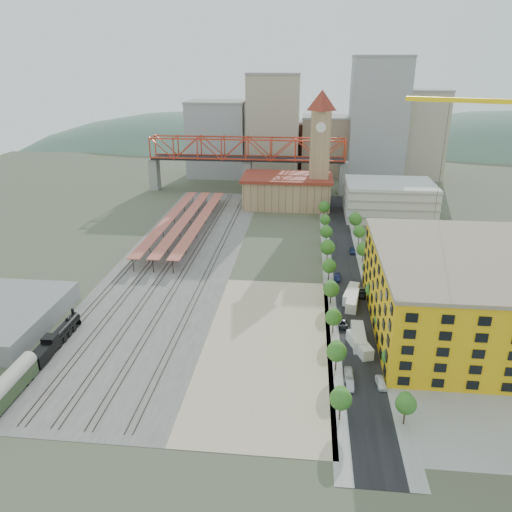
# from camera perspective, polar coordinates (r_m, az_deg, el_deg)

# --- Properties ---
(ground) EXTENTS (400.00, 400.00, 0.00)m
(ground) POSITION_cam_1_polar(r_m,az_deg,el_deg) (139.91, 4.04, -3.40)
(ground) COLOR #474C38
(ground) RESTS_ON ground
(ballast_strip) EXTENTS (36.00, 165.00, 0.06)m
(ballast_strip) POSITION_cam_1_polar(r_m,az_deg,el_deg) (160.78, -8.65, -0.18)
(ballast_strip) COLOR #605E59
(ballast_strip) RESTS_ON ground
(dirt_lot) EXTENTS (28.00, 67.00, 0.06)m
(dirt_lot) POSITION_cam_1_polar(r_m,az_deg,el_deg) (112.31, 1.35, -10.06)
(dirt_lot) COLOR tan
(dirt_lot) RESTS_ON ground
(street_asphalt) EXTENTS (12.00, 170.00, 0.06)m
(street_asphalt) POSITION_cam_1_polar(r_m,az_deg,el_deg) (154.13, 10.20, -1.26)
(street_asphalt) COLOR black
(street_asphalt) RESTS_ON ground
(sidewalk_west) EXTENTS (3.00, 170.00, 0.04)m
(sidewalk_west) POSITION_cam_1_polar(r_m,az_deg,el_deg) (153.78, 8.16, -1.19)
(sidewalk_west) COLOR gray
(sidewalk_west) RESTS_ON ground
(sidewalk_east) EXTENTS (3.00, 170.00, 0.04)m
(sidewalk_east) POSITION_cam_1_polar(r_m,az_deg,el_deg) (154.68, 12.23, -1.34)
(sidewalk_east) COLOR gray
(sidewalk_east) RESTS_ON ground
(construction_pad) EXTENTS (50.00, 90.00, 0.06)m
(construction_pad) POSITION_cam_1_polar(r_m,az_deg,el_deg) (128.95, 24.27, -7.70)
(construction_pad) COLOR gray
(construction_pad) RESTS_ON ground
(rail_tracks) EXTENTS (26.56, 160.00, 0.18)m
(rail_tracks) POSITION_cam_1_polar(r_m,az_deg,el_deg) (161.19, -9.27, -0.12)
(rail_tracks) COLOR #382B23
(rail_tracks) RESTS_ON ground
(platform_canopies) EXTENTS (16.00, 80.00, 4.12)m
(platform_canopies) POSITION_cam_1_polar(r_m,az_deg,el_deg) (185.78, -8.16, 4.14)
(platform_canopies) COLOR #BD5B48
(platform_canopies) RESTS_ON ground
(station_hall) EXTENTS (38.00, 24.00, 13.10)m
(station_hall) POSITION_cam_1_polar(r_m,az_deg,el_deg) (215.47, 3.57, 7.48)
(station_hall) COLOR tan
(station_hall) RESTS_ON ground
(clock_tower) EXTENTS (12.00, 12.00, 52.00)m
(clock_tower) POSITION_cam_1_polar(r_m,az_deg,el_deg) (209.12, 7.34, 13.07)
(clock_tower) COLOR tan
(clock_tower) RESTS_ON ground
(parking_garage) EXTENTS (34.00, 26.00, 14.00)m
(parking_garage) POSITION_cam_1_polar(r_m,az_deg,el_deg) (206.22, 14.94, 6.24)
(parking_garage) COLOR silver
(parking_garage) RESTS_ON ground
(truss_bridge) EXTENTS (94.00, 9.60, 25.60)m
(truss_bridge) POSITION_cam_1_polar(r_m,az_deg,el_deg) (237.00, -1.04, 11.82)
(truss_bridge) COLOR gray
(truss_bridge) RESTS_ON ground
(construction_building) EXTENTS (44.60, 50.60, 18.80)m
(construction_building) POSITION_cam_1_polar(r_m,az_deg,el_deg) (123.98, 23.61, -3.90)
(construction_building) COLOR gold
(construction_building) RESTS_ON ground
(warehouse) EXTENTS (22.00, 32.00, 5.00)m
(warehouse) POSITION_cam_1_polar(r_m,az_deg,el_deg) (131.77, -26.73, -6.29)
(warehouse) COLOR gray
(warehouse) RESTS_ON ground
(street_trees) EXTENTS (15.40, 124.40, 8.00)m
(street_trees) POSITION_cam_1_polar(r_m,az_deg,el_deg) (144.99, 10.45, -2.80)
(street_trees) COLOR #376F21
(street_trees) RESTS_ON ground
(skyline) EXTENTS (133.00, 46.00, 60.00)m
(skyline) POSITION_cam_1_polar(r_m,az_deg,el_deg) (271.64, 6.95, 13.76)
(skyline) COLOR #9EA0A3
(skyline) RESTS_ON ground
(distant_hills) EXTENTS (647.00, 264.00, 227.00)m
(distant_hills) POSITION_cam_1_polar(r_m,az_deg,el_deg) (413.04, 11.41, 1.52)
(distant_hills) COLOR #4C6B59
(distant_hills) RESTS_ON ground
(locomotive) EXTENTS (2.71, 20.93, 5.23)m
(locomotive) POSITION_cam_1_polar(r_m,az_deg,el_deg) (119.38, -21.71, -8.63)
(locomotive) COLOR black
(locomotive) RESTS_ON ground
(coach) EXTENTS (3.00, 17.44, 5.47)m
(coach) POSITION_cam_1_polar(r_m,az_deg,el_deg) (104.63, -26.69, -13.41)
(coach) COLOR #25351C
(coach) RESTS_ON ground
(site_trailer_a) EXTENTS (5.33, 9.66, 2.56)m
(site_trailer_a) POSITION_cam_1_polar(r_m,az_deg,el_deg) (112.02, 11.76, -9.90)
(site_trailer_a) COLOR silver
(site_trailer_a) RESTS_ON ground
(site_trailer_b) EXTENTS (2.74, 10.38, 2.84)m
(site_trailer_b) POSITION_cam_1_polar(r_m,az_deg,el_deg) (114.55, 11.63, -9.05)
(site_trailer_b) COLOR silver
(site_trailer_b) RESTS_ON ground
(site_trailer_c) EXTENTS (4.26, 10.59, 2.82)m
(site_trailer_c) POSITION_cam_1_polar(r_m,az_deg,el_deg) (130.42, 10.94, -5.03)
(site_trailer_c) COLOR silver
(site_trailer_c) RESTS_ON ground
(site_trailer_d) EXTENTS (5.15, 10.52, 2.79)m
(site_trailer_d) POSITION_cam_1_polar(r_m,az_deg,el_deg) (133.87, 10.82, -4.30)
(site_trailer_d) COLOR silver
(site_trailer_d) RESTS_ON ground
(car_0) EXTENTS (2.01, 4.73, 1.59)m
(car_0) POSITION_cam_1_polar(r_m,az_deg,el_deg) (103.15, 10.56, -13.14)
(car_0) COLOR silver
(car_0) RESTS_ON ground
(car_1) EXTENTS (1.61, 4.25, 1.38)m
(car_1) POSITION_cam_1_polar(r_m,az_deg,el_deg) (100.55, 10.69, -14.24)
(car_1) COLOR #9A9A9F
(car_1) RESTS_ON ground
(car_2) EXTENTS (2.27, 4.73, 1.30)m
(car_2) POSITION_cam_1_polar(r_m,az_deg,el_deg) (120.61, 9.89, -7.68)
(car_2) COLOR black
(car_2) RESTS_ON ground
(car_3) EXTENTS (2.43, 5.06, 1.42)m
(car_3) POSITION_cam_1_polar(r_m,az_deg,el_deg) (144.57, 9.28, -2.48)
(car_3) COLOR navy
(car_3) RESTS_ON ground
(car_4) EXTENTS (2.12, 4.56, 1.51)m
(car_4) POSITION_cam_1_polar(r_m,az_deg,el_deg) (102.16, 14.10, -13.88)
(car_4) COLOR white
(car_4) RESTS_ON ground
(car_5) EXTENTS (1.62, 4.37, 1.43)m
(car_5) POSITION_cam_1_polar(r_m,az_deg,el_deg) (137.08, 11.96, -4.07)
(car_5) COLOR gray
(car_5) RESTS_ON ground
(car_6) EXTENTS (3.24, 5.76, 1.52)m
(car_6) POSITION_cam_1_polar(r_m,az_deg,el_deg) (136.38, 11.99, -4.19)
(car_6) COLOR black
(car_6) RESTS_ON ground
(car_7) EXTENTS (2.04, 4.63, 1.32)m
(car_7) POSITION_cam_1_polar(r_m,az_deg,el_deg) (165.64, 10.98, 0.55)
(car_7) COLOR navy
(car_7) RESTS_ON ground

